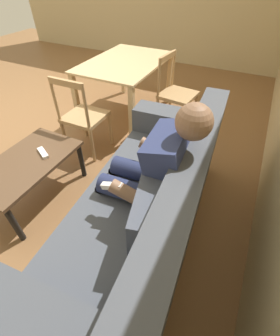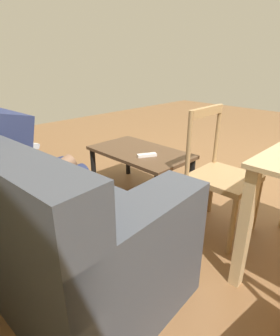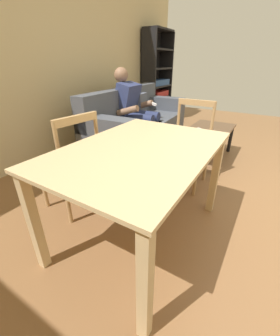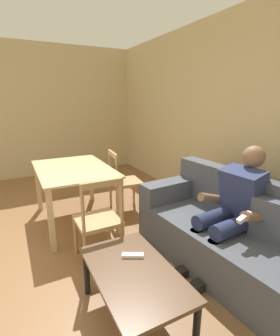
{
  "view_description": "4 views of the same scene",
  "coord_description": "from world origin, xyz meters",
  "px_view_note": "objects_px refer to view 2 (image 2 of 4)",
  "views": [
    {
      "loc": [
        1.85,
        2.67,
        1.76
      ],
      "look_at": [
        0.84,
        2.17,
        0.74
      ],
      "focal_mm": 25.0,
      "sensor_mm": 36.0,
      "label": 1
    },
    {
      "loc": [
        -0.76,
        2.74,
        1.22
      ],
      "look_at": [
        0.91,
        1.08,
        0.26
      ],
      "focal_mm": 28.48,
      "sensor_mm": 36.0,
      "label": 2
    },
    {
      "loc": [
        -2.07,
        0.39,
        1.28
      ],
      "look_at": [
        -0.92,
        1.09,
        0.6
      ],
      "focal_mm": 22.83,
      "sensor_mm": 36.0,
      "label": 3
    },
    {
      "loc": [
        2.3,
        0.41,
        1.63
      ],
      "look_at": [
        -0.04,
        1.63,
        0.9
      ],
      "focal_mm": 26.81,
      "sensor_mm": 36.0,
      "label": 4
    }
  ],
  "objects_px": {
    "couch": "(21,207)",
    "coffee_table": "(140,157)",
    "person_lounging": "(21,170)",
    "dining_chair_facing_couch": "(220,176)",
    "tv_remote": "(147,155)"
  },
  "relations": [
    {
      "from": "couch",
      "to": "coffee_table",
      "type": "height_order",
      "value": "couch"
    },
    {
      "from": "tv_remote",
      "to": "dining_chair_facing_couch",
      "type": "distance_m",
      "value": 0.68
    },
    {
      "from": "couch",
      "to": "dining_chair_facing_couch",
      "type": "height_order",
      "value": "dining_chair_facing_couch"
    },
    {
      "from": "couch",
      "to": "person_lounging",
      "type": "bearing_deg",
      "value": -175.57
    },
    {
      "from": "couch",
      "to": "person_lounging",
      "type": "xyz_separation_m",
      "value": [
        -0.09,
        -0.01,
        0.28
      ]
    },
    {
      "from": "couch",
      "to": "coffee_table",
      "type": "relative_size",
      "value": 2.29
    },
    {
      "from": "dining_chair_facing_couch",
      "to": "couch",
      "type": "bearing_deg",
      "value": 56.0
    },
    {
      "from": "coffee_table",
      "to": "tv_remote",
      "type": "distance_m",
      "value": 0.18
    },
    {
      "from": "person_lounging",
      "to": "dining_chair_facing_couch",
      "type": "bearing_deg",
      "value": -120.91
    },
    {
      "from": "coffee_table",
      "to": "dining_chair_facing_couch",
      "type": "relative_size",
      "value": 1.03
    },
    {
      "from": "couch",
      "to": "person_lounging",
      "type": "height_order",
      "value": "person_lounging"
    },
    {
      "from": "tv_remote",
      "to": "person_lounging",
      "type": "bearing_deg",
      "value": -62.11
    },
    {
      "from": "couch",
      "to": "tv_remote",
      "type": "distance_m",
      "value": 1.09
    },
    {
      "from": "couch",
      "to": "tv_remote",
      "type": "height_order",
      "value": "couch"
    },
    {
      "from": "couch",
      "to": "coffee_table",
      "type": "bearing_deg",
      "value": -86.74
    }
  ]
}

